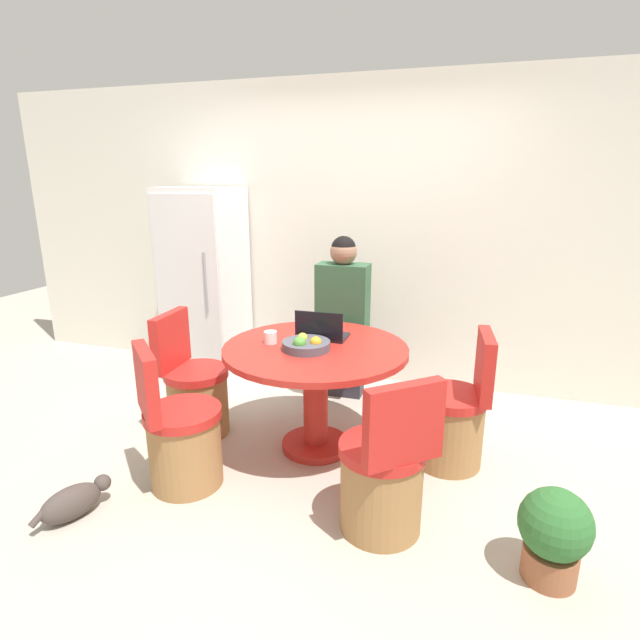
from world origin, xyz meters
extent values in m
plane|color=#B2A899|center=(0.00, 0.00, 0.00)|extent=(12.00, 12.00, 0.00)
cube|color=silver|center=(0.00, 1.59, 1.30)|extent=(7.00, 0.06, 2.60)
cube|color=white|center=(-1.34, 1.24, 0.86)|extent=(0.63, 0.60, 1.71)
cube|color=silver|center=(-1.34, 0.93, 0.86)|extent=(0.60, 0.01, 1.61)
cylinder|color=gray|center=(-1.15, 0.92, 0.94)|extent=(0.02, 0.02, 0.51)
cylinder|color=#B2261E|center=(0.04, 0.21, 0.03)|extent=(0.46, 0.46, 0.05)
cylinder|color=#B2261E|center=(0.04, 0.21, 0.37)|extent=(0.16, 0.16, 0.64)
cylinder|color=#B2261E|center=(0.04, 0.21, 0.71)|extent=(1.20, 1.20, 0.04)
cylinder|color=#9E7042|center=(-0.84, 0.18, 0.22)|extent=(0.43, 0.43, 0.43)
cylinder|color=red|center=(-0.84, 0.18, 0.46)|extent=(0.45, 0.45, 0.06)
cube|color=red|center=(-1.02, 0.17, 0.69)|extent=(0.09, 0.41, 0.40)
cylinder|color=#9E7042|center=(-0.58, -0.40, 0.22)|extent=(0.43, 0.43, 0.43)
cylinder|color=red|center=(-0.58, -0.40, 0.46)|extent=(0.45, 0.45, 0.06)
cube|color=red|center=(-0.71, -0.53, 0.69)|extent=(0.34, 0.34, 0.40)
cylinder|color=#9E7042|center=(0.91, 0.30, 0.22)|extent=(0.43, 0.43, 0.43)
cylinder|color=red|center=(0.91, 0.30, 0.46)|extent=(0.45, 0.45, 0.06)
cube|color=red|center=(1.09, 0.31, 0.69)|extent=(0.11, 0.41, 0.40)
cylinder|color=#9E7042|center=(0.60, -0.45, 0.22)|extent=(0.43, 0.43, 0.43)
cylinder|color=red|center=(0.60, -0.45, 0.46)|extent=(0.45, 0.45, 0.06)
cube|color=red|center=(0.72, -0.59, 0.69)|extent=(0.35, 0.32, 0.40)
cube|color=#2D2D38|center=(0.01, 1.13, 0.24)|extent=(0.28, 0.16, 0.49)
cube|color=#2D2D38|center=(0.01, 1.07, 0.56)|extent=(0.32, 0.36, 0.14)
cube|color=#2D5638|center=(0.01, 0.99, 0.89)|extent=(0.40, 0.22, 0.52)
sphere|color=#936B51|center=(0.01, 0.99, 1.24)|extent=(0.21, 0.21, 0.21)
sphere|color=black|center=(0.01, 0.99, 1.27)|extent=(0.19, 0.19, 0.19)
cube|color=#232328|center=(0.03, 0.41, 0.74)|extent=(0.33, 0.21, 0.02)
cube|color=black|center=(0.03, 0.31, 0.85)|extent=(0.33, 0.01, 0.19)
cylinder|color=#4C4C56|center=(0.00, 0.14, 0.76)|extent=(0.31, 0.31, 0.05)
sphere|color=orange|center=(0.07, 0.12, 0.79)|extent=(0.07, 0.07, 0.07)
sphere|color=gold|center=(-0.04, 0.19, 0.79)|extent=(0.07, 0.07, 0.07)
sphere|color=#4C9333|center=(-0.02, 0.07, 0.80)|extent=(0.08, 0.08, 0.08)
cylinder|color=white|center=(-0.27, 0.19, 0.77)|extent=(0.08, 0.08, 0.08)
ellipsoid|color=#473D38|center=(-1.00, -0.88, 0.09)|extent=(0.26, 0.36, 0.19)
sphere|color=#473D38|center=(-0.93, -0.71, 0.13)|extent=(0.09, 0.09, 0.09)
cylinder|color=#473D38|center=(-1.06, -1.02, 0.11)|extent=(0.09, 0.14, 0.11)
cylinder|color=#935638|center=(1.41, -0.57, 0.08)|extent=(0.24, 0.24, 0.15)
sphere|color=#2D662D|center=(1.41, -0.57, 0.29)|extent=(0.32, 0.32, 0.32)
camera|label=1|loc=(0.96, -2.70, 1.78)|focal=28.00mm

